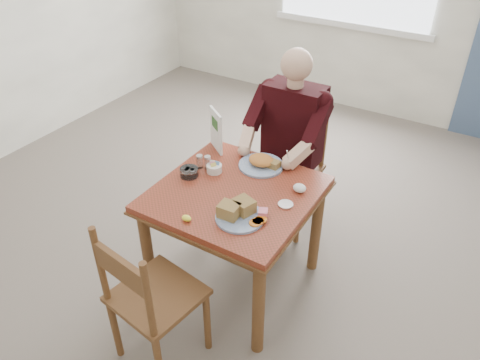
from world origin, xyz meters
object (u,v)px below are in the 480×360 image
Objects in this scene: table at (235,206)px; chair_near at (150,299)px; chair_far at (291,167)px; near_plate at (239,212)px; far_plate at (262,163)px; diner at (289,132)px.

table is 0.75m from chair_near.
chair_far is 3.16× the size of near_plate.
table is at bearing -91.59° from far_plate.
diner reaches higher than far_plate.
diner is 0.92m from near_plate.
diner reaches higher than table.
chair_far is 3.01× the size of far_plate.
near_plate is (0.22, 0.53, 0.30)m from chair_near.
chair_near is 1.47m from diner.
table is at bearing 127.43° from near_plate.
chair_near is 3.16× the size of near_plate.
near_plate is at bearing -80.59° from diner.
diner reaches higher than chair_far.
chair_near is 1.09m from far_plate.
diner reaches higher than chair_near.
chair_far is 0.69× the size of diner.
chair_far reaches higher than table.
far_plate is at bearing 105.43° from near_plate.
chair_far is at bearing 90.00° from table.
chair_far is 1.05m from near_plate.
table is 2.91× the size of far_plate.
near_plate is at bearing -74.57° from far_plate.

